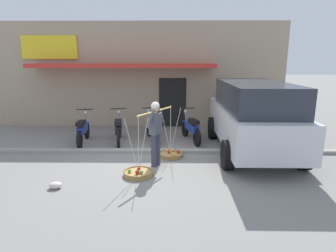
{
  "coord_description": "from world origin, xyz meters",
  "views": [
    {
      "loc": [
        0.58,
        -7.42,
        2.74
      ],
      "look_at": [
        0.49,
        0.6,
        0.85
      ],
      "focal_mm": 30.39,
      "sensor_mm": 36.0,
      "label": 1
    }
  ],
  "objects_px": {
    "fruit_basket_left_side": "(138,173)",
    "motorcycle_end_of_row": "(191,128)",
    "fruit_basket_right_side": "(171,154)",
    "fruit_vendor": "(156,129)",
    "motorcycle_third_in_row": "(152,128)",
    "motorcycle_nearest_shop": "(83,130)",
    "plastic_litter_bag": "(55,185)",
    "motorcycle_second_in_row": "(119,129)",
    "parked_truck": "(252,115)"
  },
  "relations": [
    {
      "from": "fruit_basket_left_side",
      "to": "motorcycle_end_of_row",
      "type": "relative_size",
      "value": 0.82
    },
    {
      "from": "fruit_basket_right_side",
      "to": "parked_truck",
      "type": "xyz_separation_m",
      "value": [
        2.42,
        0.5,
        1.06
      ]
    },
    {
      "from": "fruit_vendor",
      "to": "plastic_litter_bag",
      "type": "xyz_separation_m",
      "value": [
        -2.11,
        -1.4,
        -0.91
      ]
    },
    {
      "from": "motorcycle_nearest_shop",
      "to": "plastic_litter_bag",
      "type": "distance_m",
      "value": 3.42
    },
    {
      "from": "parked_truck",
      "to": "motorcycle_end_of_row",
      "type": "bearing_deg",
      "value": 147.62
    },
    {
      "from": "fruit_basket_right_side",
      "to": "plastic_litter_bag",
      "type": "relative_size",
      "value": 5.19
    },
    {
      "from": "fruit_basket_left_side",
      "to": "plastic_litter_bag",
      "type": "height_order",
      "value": "fruit_basket_left_side"
    },
    {
      "from": "fruit_basket_right_side",
      "to": "fruit_vendor",
      "type": "bearing_deg",
      "value": -119.67
    },
    {
      "from": "fruit_basket_right_side",
      "to": "motorcycle_end_of_row",
      "type": "xyz_separation_m",
      "value": [
        0.69,
        1.59,
        0.38
      ]
    },
    {
      "from": "motorcycle_nearest_shop",
      "to": "plastic_litter_bag",
      "type": "bearing_deg",
      "value": -83.26
    },
    {
      "from": "plastic_litter_bag",
      "to": "parked_truck",
      "type": "bearing_deg",
      "value": 27.73
    },
    {
      "from": "fruit_basket_right_side",
      "to": "motorcycle_third_in_row",
      "type": "bearing_deg",
      "value": 110.83
    },
    {
      "from": "motorcycle_end_of_row",
      "to": "motorcycle_third_in_row",
      "type": "bearing_deg",
      "value": 177.62
    },
    {
      "from": "motorcycle_third_in_row",
      "to": "plastic_litter_bag",
      "type": "bearing_deg",
      "value": -116.66
    },
    {
      "from": "fruit_vendor",
      "to": "motorcycle_third_in_row",
      "type": "bearing_deg",
      "value": 95.77
    },
    {
      "from": "plastic_litter_bag",
      "to": "motorcycle_third_in_row",
      "type": "bearing_deg",
      "value": 63.34
    },
    {
      "from": "motorcycle_nearest_shop",
      "to": "fruit_basket_right_side",
      "type": "bearing_deg",
      "value": -23.86
    },
    {
      "from": "motorcycle_nearest_shop",
      "to": "motorcycle_third_in_row",
      "type": "relative_size",
      "value": 1.02
    },
    {
      "from": "fruit_basket_right_side",
      "to": "motorcycle_second_in_row",
      "type": "xyz_separation_m",
      "value": [
        -1.75,
        1.45,
        0.38
      ]
    },
    {
      "from": "motorcycle_nearest_shop",
      "to": "parked_truck",
      "type": "distance_m",
      "value": 5.42
    },
    {
      "from": "fruit_vendor",
      "to": "motorcycle_third_in_row",
      "type": "distance_m",
      "value": 2.4
    },
    {
      "from": "motorcycle_third_in_row",
      "to": "motorcycle_nearest_shop",
      "type": "bearing_deg",
      "value": -170.92
    },
    {
      "from": "motorcycle_second_in_row",
      "to": "fruit_basket_right_side",
      "type": "bearing_deg",
      "value": -39.6
    },
    {
      "from": "fruit_basket_right_side",
      "to": "motorcycle_end_of_row",
      "type": "relative_size",
      "value": 0.82
    },
    {
      "from": "motorcycle_nearest_shop",
      "to": "motorcycle_third_in_row",
      "type": "height_order",
      "value": "same"
    },
    {
      "from": "fruit_vendor",
      "to": "fruit_basket_right_side",
      "type": "relative_size",
      "value": 1.17
    },
    {
      "from": "fruit_basket_right_side",
      "to": "parked_truck",
      "type": "relative_size",
      "value": 0.3
    },
    {
      "from": "motorcycle_second_in_row",
      "to": "parked_truck",
      "type": "relative_size",
      "value": 0.38
    },
    {
      "from": "fruit_basket_left_side",
      "to": "motorcycle_third_in_row",
      "type": "bearing_deg",
      "value": 87.1
    },
    {
      "from": "fruit_vendor",
      "to": "motorcycle_end_of_row",
      "type": "distance_m",
      "value": 2.58
    },
    {
      "from": "fruit_basket_left_side",
      "to": "motorcycle_end_of_row",
      "type": "height_order",
      "value": "fruit_basket_left_side"
    },
    {
      "from": "motorcycle_third_in_row",
      "to": "fruit_basket_right_side",
      "type": "bearing_deg",
      "value": -69.17
    },
    {
      "from": "motorcycle_nearest_shop",
      "to": "plastic_litter_bag",
      "type": "xyz_separation_m",
      "value": [
        0.4,
        -3.37,
        -0.38
      ]
    },
    {
      "from": "parked_truck",
      "to": "plastic_litter_bag",
      "type": "relative_size",
      "value": 17.24
    },
    {
      "from": "motorcycle_nearest_shop",
      "to": "motorcycle_second_in_row",
      "type": "height_order",
      "value": "same"
    },
    {
      "from": "fruit_vendor",
      "to": "fruit_basket_right_side",
      "type": "xyz_separation_m",
      "value": [
        0.39,
        0.69,
        -0.9
      ]
    },
    {
      "from": "fruit_vendor",
      "to": "fruit_basket_right_side",
      "type": "distance_m",
      "value": 1.2
    },
    {
      "from": "motorcycle_second_in_row",
      "to": "fruit_basket_left_side",
      "type": "bearing_deg",
      "value": -71.06
    },
    {
      "from": "motorcycle_nearest_shop",
      "to": "plastic_litter_bag",
      "type": "relative_size",
      "value": 6.5
    },
    {
      "from": "motorcycle_end_of_row",
      "to": "parked_truck",
      "type": "bearing_deg",
      "value": -32.38
    },
    {
      "from": "fruit_basket_left_side",
      "to": "motorcycle_end_of_row",
      "type": "bearing_deg",
      "value": 63.66
    },
    {
      "from": "fruit_basket_left_side",
      "to": "plastic_litter_bag",
      "type": "distance_m",
      "value": 1.87
    },
    {
      "from": "fruit_basket_right_side",
      "to": "motorcycle_end_of_row",
      "type": "bearing_deg",
      "value": 66.61
    },
    {
      "from": "fruit_basket_right_side",
      "to": "plastic_litter_bag",
      "type": "xyz_separation_m",
      "value": [
        -2.5,
        -2.09,
        -0.0
      ]
    },
    {
      "from": "motorcycle_nearest_shop",
      "to": "parked_truck",
      "type": "relative_size",
      "value": 0.38
    },
    {
      "from": "motorcycle_end_of_row",
      "to": "plastic_litter_bag",
      "type": "bearing_deg",
      "value": -130.92
    },
    {
      "from": "motorcycle_nearest_shop",
      "to": "motorcycle_third_in_row",
      "type": "xyz_separation_m",
      "value": [
        2.28,
        0.36,
        0.0
      ]
    },
    {
      "from": "motorcycle_third_in_row",
      "to": "motorcycle_end_of_row",
      "type": "relative_size",
      "value": 1.0
    },
    {
      "from": "fruit_vendor",
      "to": "plastic_litter_bag",
      "type": "distance_m",
      "value": 2.69
    },
    {
      "from": "motorcycle_nearest_shop",
      "to": "parked_truck",
      "type": "height_order",
      "value": "parked_truck"
    }
  ]
}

